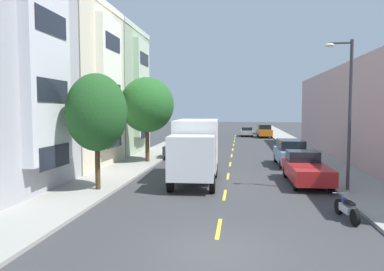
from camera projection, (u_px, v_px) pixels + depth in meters
name	position (u px, v px, depth m)	size (l,w,h in m)	color
ground_plane	(233.00, 147.00, 40.30)	(160.00, 160.00, 0.00)	#38383A
sidewalk_left	(168.00, 147.00, 39.25)	(3.20, 120.00, 0.14)	#99968E
sidewalk_right	(301.00, 149.00, 37.38)	(3.20, 120.00, 0.14)	#99968E
lane_centerline_dashes	(232.00, 152.00, 34.86)	(0.14, 47.20, 0.01)	yellow
townhouse_second_cream	(22.00, 89.00, 26.23)	(13.69, 8.13, 11.76)	beige
townhouse_third_sage	(86.00, 94.00, 34.29)	(11.19, 8.13, 11.76)	#99AD8E
street_tree_nearest	(97.00, 113.00, 17.92)	(3.04, 3.04, 5.83)	#47331E
street_tree_second	(147.00, 105.00, 27.62)	(4.14, 4.14, 6.50)	#47331E
street_lamp	(347.00, 105.00, 17.76)	(1.35, 0.28, 7.44)	#38383D
delivery_box_truck	(196.00, 147.00, 20.85)	(2.67, 7.28, 3.55)	white
parked_suv_orange	(264.00, 131.00, 53.58)	(2.09, 4.85, 1.93)	orange
parked_hatchback_champagne	(262.00, 130.00, 61.06)	(1.76, 4.01, 1.50)	tan
parked_pickup_charcoal	(180.00, 148.00, 31.51)	(2.11, 5.34, 1.73)	#333338
parked_suv_sky	(290.00, 153.00, 26.57)	(2.07, 4.85, 1.93)	#7A9EC6
parked_suv_black	(208.00, 129.00, 58.61)	(1.97, 4.81, 1.93)	black
parked_pickup_navy	(195.00, 138.00, 42.25)	(2.07, 5.33, 1.73)	navy
parked_suv_forest	(205.00, 131.00, 52.53)	(1.99, 4.81, 1.93)	#194C28
parked_pickup_red	(306.00, 169.00, 20.28)	(2.10, 5.34, 1.73)	#AD1E1E
moving_silver_sedan	(247.00, 131.00, 55.91)	(1.80, 4.50, 1.43)	#B2B5BA
parked_motorcycle	(346.00, 209.00, 13.63)	(0.62, 2.05, 0.90)	black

